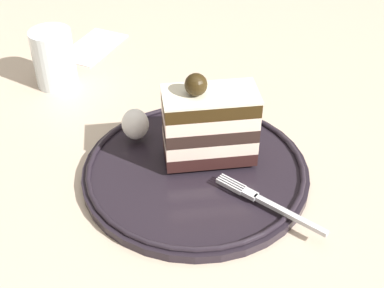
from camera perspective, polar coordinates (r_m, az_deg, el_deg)
ground_plane at (r=0.60m, az=0.09°, el=-3.96°), size 2.40×2.40×0.00m
dessert_plate at (r=0.60m, az=0.00°, el=-2.83°), size 0.25×0.25×0.02m
cake_slice at (r=0.58m, az=1.57°, el=2.11°), size 0.11×0.06×0.11m
whipped_cream_dollop at (r=0.63m, az=-6.34°, el=2.14°), size 0.03×0.03×0.04m
fork at (r=0.55m, az=7.68°, el=-6.23°), size 0.11×0.09×0.00m
drink_glass_near at (r=0.77m, az=-14.73°, el=8.69°), size 0.06×0.06×0.08m
folded_napkin at (r=0.87m, az=-10.74°, el=10.23°), size 0.10×0.13×0.00m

